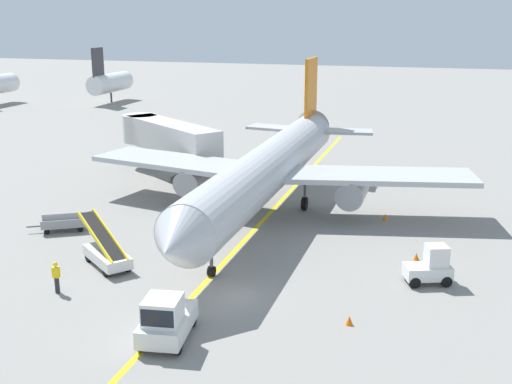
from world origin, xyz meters
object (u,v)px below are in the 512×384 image
at_px(ground_crew_marshaller, 56,276).
at_px(safety_cone_wingtip_left, 236,221).
at_px(safety_cone_tail_area, 385,217).
at_px(airliner, 270,167).
at_px(belt_loader_forward_hold, 106,253).
at_px(jet_bridge, 164,136).
at_px(baggage_cart_loaded, 63,224).
at_px(pushback_tug, 166,320).
at_px(baggage_tug_near_wing, 431,267).
at_px(safety_cone_wingtip_right, 349,320).
at_px(safety_cone_nose_left, 416,256).
at_px(safety_cone_nose_right, 195,228).

distance_m(ground_crew_marshaller, safety_cone_wingtip_left, 14.24).
xyz_separation_m(safety_cone_wingtip_left, safety_cone_tail_area, (9.61, 3.85, 0.00)).
relative_size(airliner, belt_loader_forward_hold, 7.53).
bearing_deg(jet_bridge, baggage_cart_loaded, -90.47).
height_order(pushback_tug, baggage_tug_near_wing, pushback_tug).
xyz_separation_m(baggage_cart_loaded, safety_cone_wingtip_right, (20.10, -7.97, -0.25)).
relative_size(jet_bridge, safety_cone_nose_left, 26.83).
relative_size(baggage_cart_loaded, safety_cone_nose_left, 8.27).
height_order(airliner, baggage_cart_loaded, airliner).
bearing_deg(safety_cone_wingtip_left, safety_cone_nose_right, -135.68).
relative_size(baggage_tug_near_wing, safety_cone_nose_right, 6.15).
height_order(belt_loader_forward_hold, safety_cone_wingtip_right, belt_loader_forward_hold).
height_order(belt_loader_forward_hold, safety_cone_wingtip_left, belt_loader_forward_hold).
bearing_deg(belt_loader_forward_hold, safety_cone_wingtip_left, 62.90).
height_order(jet_bridge, belt_loader_forward_hold, jet_bridge).
distance_m(airliner, safety_cone_wingtip_right, 17.86).
bearing_deg(pushback_tug, baggage_cart_loaded, 137.21).
relative_size(belt_loader_forward_hold, safety_cone_wingtip_right, 10.63).
relative_size(belt_loader_forward_hold, ground_crew_marshaller, 2.75).
height_order(baggage_tug_near_wing, belt_loader_forward_hold, belt_loader_forward_hold).
bearing_deg(safety_cone_nose_right, ground_crew_marshaller, -105.82).
bearing_deg(pushback_tug, baggage_tug_near_wing, 41.95).
relative_size(airliner, safety_cone_nose_left, 80.00).
bearing_deg(pushback_tug, safety_cone_nose_right, 106.93).
distance_m(belt_loader_forward_hold, ground_crew_marshaller, 4.06).
distance_m(baggage_cart_loaded, safety_cone_nose_left, 22.64).
distance_m(pushback_tug, baggage_tug_near_wing, 14.54).
xyz_separation_m(baggage_tug_near_wing, safety_cone_nose_right, (-15.11, 4.37, -0.71)).
xyz_separation_m(safety_cone_wingtip_left, safety_cone_wingtip_right, (9.59, -12.44, 0.00)).
distance_m(jet_bridge, safety_cone_nose_right, 16.10).
height_order(pushback_tug, safety_cone_wingtip_left, pushback_tug).
distance_m(belt_loader_forward_hold, safety_cone_wingtip_right, 14.66).
bearing_deg(safety_cone_tail_area, jet_bridge, 159.49).
bearing_deg(jet_bridge, pushback_tug, -65.53).
height_order(pushback_tug, ground_crew_marshaller, pushback_tug).
height_order(pushback_tug, safety_cone_nose_left, pushback_tug).
xyz_separation_m(baggage_tug_near_wing, safety_cone_tail_area, (-3.35, 10.32, -0.71)).
bearing_deg(belt_loader_forward_hold, baggage_tug_near_wing, 8.74).
xyz_separation_m(ground_crew_marshaller, safety_cone_wingtip_right, (14.88, 0.75, -0.69)).
xyz_separation_m(baggage_cart_loaded, safety_cone_nose_left, (22.61, 1.22, -0.25)).
distance_m(baggage_cart_loaded, safety_cone_wingtip_right, 21.62).
xyz_separation_m(ground_crew_marshaller, safety_cone_tail_area, (14.90, 17.05, -0.69)).
xyz_separation_m(safety_cone_nose_left, safety_cone_wingtip_left, (-12.09, 3.26, 0.00)).
height_order(jet_bridge, safety_cone_nose_left, jet_bridge).
distance_m(pushback_tug, safety_cone_nose_right, 14.75).
bearing_deg(safety_cone_wingtip_left, safety_cone_tail_area, 21.86).
xyz_separation_m(belt_loader_forward_hold, safety_cone_nose_left, (16.79, 5.93, -0.56)).
relative_size(pushback_tug, baggage_cart_loaded, 1.05).
relative_size(belt_loader_forward_hold, safety_cone_nose_right, 10.63).
relative_size(baggage_tug_near_wing, safety_cone_tail_area, 6.15).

